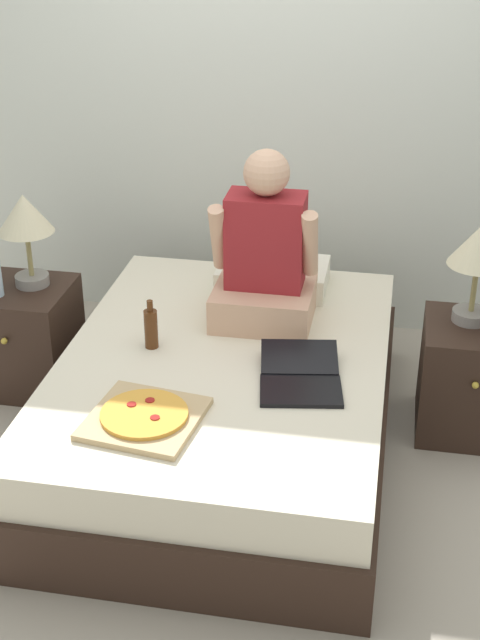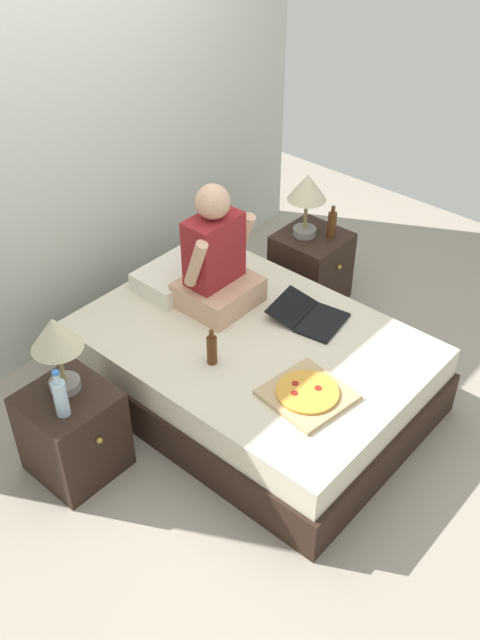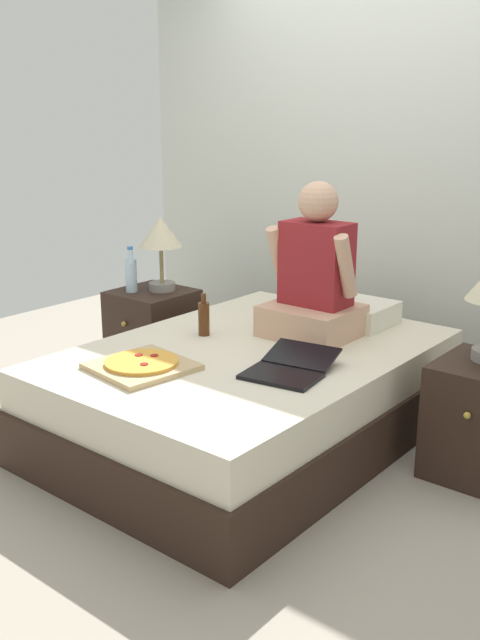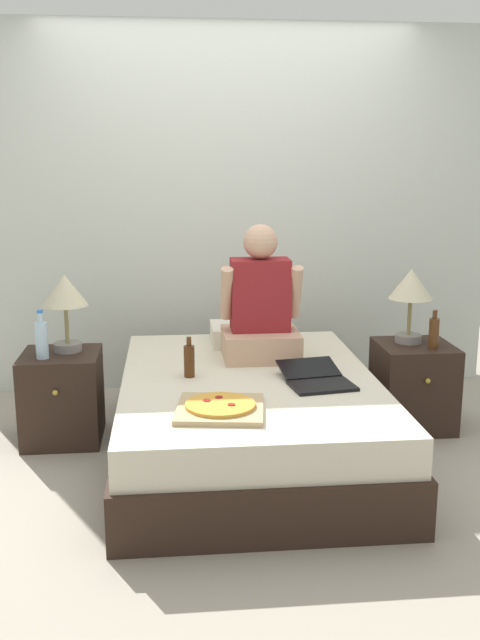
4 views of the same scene
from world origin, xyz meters
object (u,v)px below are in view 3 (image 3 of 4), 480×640
at_px(nightstand_left, 153,332).
at_px(pizza_box, 142,365).
at_px(bed, 250,394).
at_px(beer_bottle_on_bed, 204,318).
at_px(water_bottle, 131,274).
at_px(laptop, 288,369).
at_px(person_seated, 314,280).
at_px(lamp_on_left_nightstand, 161,237).

height_order(nightstand_left, pizza_box, nightstand_left).
relative_size(bed, beer_bottle_on_bed, 8.93).
xyz_separation_m(nightstand_left, pizza_box, (0.86, -0.89, 0.22)).
distance_m(water_bottle, beer_bottle_on_bed, 0.85).
xyz_separation_m(bed, nightstand_left, (-1.05, 0.35, 0.03)).
bearing_deg(water_bottle, beer_bottle_on_bed, -16.76).
xyz_separation_m(water_bottle, pizza_box, (0.94, -0.80, -0.15)).
distance_m(nightstand_left, laptop, 1.50).
distance_m(bed, person_seated, 0.66).
xyz_separation_m(bed, laptop, (0.34, -0.16, 0.26)).
bearing_deg(beer_bottle_on_bed, bed, -3.69).
height_order(laptop, pizza_box, laptop).
bearing_deg(nightstand_left, laptop, -20.43).
bearing_deg(laptop, beer_bottle_on_bed, 164.40).
relative_size(lamp_on_left_nightstand, person_seated, 0.58).
distance_m(lamp_on_left_nightstand, pizza_box, 1.30).
relative_size(person_seated, laptop, 1.70).
bearing_deg(person_seated, water_bottle, -174.67).
relative_size(bed, laptop, 4.28).
relative_size(water_bottle, pizza_box, 0.61).
xyz_separation_m(person_seated, pizza_box, (-0.30, -0.91, -0.27)).
distance_m(person_seated, beer_bottle_on_bed, 0.59).
height_order(water_bottle, pizza_box, water_bottle).
relative_size(lamp_on_left_nightstand, pizza_box, 1.00).
bearing_deg(nightstand_left, pizza_box, -46.03).
relative_size(water_bottle, laptop, 0.60).
relative_size(bed, nightstand_left, 3.77).
distance_m(laptop, beer_bottle_on_bed, 0.69).
distance_m(nightstand_left, beer_bottle_on_bed, 0.86).
bearing_deg(beer_bottle_on_bed, laptop, -15.60).
height_order(nightstand_left, water_bottle, water_bottle).
height_order(bed, person_seated, person_seated).
bearing_deg(beer_bottle_on_bed, water_bottle, 163.24).
bearing_deg(bed, lamp_on_left_nightstand, 158.15).
bearing_deg(water_bottle, nightstand_left, 48.35).
bearing_deg(lamp_on_left_nightstand, water_bottle, -130.60).
xyz_separation_m(bed, lamp_on_left_nightstand, (-1.01, 0.40, 0.62)).
bearing_deg(lamp_on_left_nightstand, nightstand_left, -128.62).
height_order(nightstand_left, lamp_on_left_nightstand, lamp_on_left_nightstand).
bearing_deg(pizza_box, person_seated, 71.69).
distance_m(lamp_on_left_nightstand, laptop, 1.51).
height_order(bed, lamp_on_left_nightstand, lamp_on_left_nightstand).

